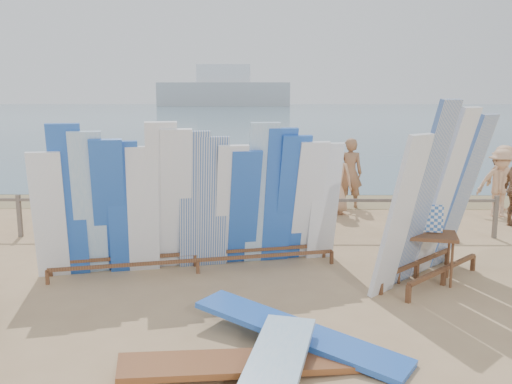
{
  "coord_description": "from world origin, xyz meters",
  "views": [
    {
      "loc": [
        1.12,
        -8.1,
        2.9
      ],
      "look_at": [
        1.0,
        2.8,
        1.01
      ],
      "focal_mm": 38.0,
      "sensor_mm": 36.0,
      "label": 1
    }
  ],
  "objects_px": {
    "stroller": "(269,207)",
    "beachgoer_8": "(428,191)",
    "beach_chair_left": "(265,218)",
    "beach_chair_right": "(293,216)",
    "beachgoer_7": "(350,173)",
    "flat_board_d": "(298,346)",
    "flat_board_c": "(247,372)",
    "beachgoer_1": "(83,180)",
    "beachgoer_6": "(334,178)",
    "beachgoer_11": "(65,176)",
    "beachgoer_9": "(500,183)",
    "side_surfboard_rack": "(435,201)",
    "beachgoer_extra_0": "(503,178)",
    "main_surfboard_rack": "(194,205)",
    "beachgoer_2": "(76,191)",
    "beachgoer_4": "(192,178)",
    "vendor_table": "(425,256)"
  },
  "relations": [
    {
      "from": "stroller",
      "to": "beachgoer_8",
      "type": "height_order",
      "value": "beachgoer_8"
    },
    {
      "from": "beach_chair_left",
      "to": "beach_chair_right",
      "type": "bearing_deg",
      "value": 40.95
    },
    {
      "from": "beachgoer_7",
      "to": "beach_chair_left",
      "type": "bearing_deg",
      "value": 50.06
    },
    {
      "from": "stroller",
      "to": "beachgoer_8",
      "type": "distance_m",
      "value": 3.57
    },
    {
      "from": "flat_board_d",
      "to": "beach_chair_left",
      "type": "distance_m",
      "value": 5.86
    },
    {
      "from": "beachgoer_8",
      "to": "flat_board_c",
      "type": "bearing_deg",
      "value": -177.57
    },
    {
      "from": "stroller",
      "to": "beachgoer_1",
      "type": "bearing_deg",
      "value": -177.59
    },
    {
      "from": "beachgoer_6",
      "to": "beachgoer_11",
      "type": "distance_m",
      "value": 7.3
    },
    {
      "from": "stroller",
      "to": "beachgoer_11",
      "type": "xyz_separation_m",
      "value": [
        -5.56,
        2.44,
        0.37
      ]
    },
    {
      "from": "beachgoer_6",
      "to": "beach_chair_right",
      "type": "bearing_deg",
      "value": 58.82
    },
    {
      "from": "beach_chair_left",
      "to": "beachgoer_9",
      "type": "distance_m",
      "value": 5.99
    },
    {
      "from": "side_surfboard_rack",
      "to": "beach_chair_right",
      "type": "relative_size",
      "value": 3.67
    },
    {
      "from": "beach_chair_right",
      "to": "beachgoer_7",
      "type": "distance_m",
      "value": 2.73
    },
    {
      "from": "beachgoer_1",
      "to": "beachgoer_7",
      "type": "bearing_deg",
      "value": 33.26
    },
    {
      "from": "beach_chair_left",
      "to": "beachgoer_extra_0",
      "type": "xyz_separation_m",
      "value": [
        6.25,
        2.22,
        0.6
      ]
    },
    {
      "from": "beachgoer_9",
      "to": "beachgoer_7",
      "type": "distance_m",
      "value": 3.69
    },
    {
      "from": "beach_chair_left",
      "to": "beachgoer_extra_0",
      "type": "distance_m",
      "value": 6.66
    },
    {
      "from": "beachgoer_1",
      "to": "beachgoer_9",
      "type": "bearing_deg",
      "value": 25.78
    },
    {
      "from": "main_surfboard_rack",
      "to": "beachgoer_9",
      "type": "distance_m",
      "value": 8.24
    },
    {
      "from": "beachgoer_11",
      "to": "beach_chair_right",
      "type": "bearing_deg",
      "value": 93.39
    },
    {
      "from": "flat_board_d",
      "to": "beachgoer_1",
      "type": "distance_m",
      "value": 9.17
    },
    {
      "from": "main_surfboard_rack",
      "to": "flat_board_d",
      "type": "relative_size",
      "value": 1.89
    },
    {
      "from": "beachgoer_2",
      "to": "beach_chair_left",
      "type": "bearing_deg",
      "value": -72.61
    },
    {
      "from": "stroller",
      "to": "beachgoer_2",
      "type": "relative_size",
      "value": 0.62
    },
    {
      "from": "beachgoer_4",
      "to": "beachgoer_2",
      "type": "bearing_deg",
      "value": -126.55
    },
    {
      "from": "beachgoer_2",
      "to": "beachgoer_4",
      "type": "bearing_deg",
      "value": -42.55
    },
    {
      "from": "main_surfboard_rack",
      "to": "beachgoer_1",
      "type": "xyz_separation_m",
      "value": [
        -3.46,
        4.76,
        -0.32
      ]
    },
    {
      "from": "flat_board_d",
      "to": "beach_chair_right",
      "type": "bearing_deg",
      "value": 29.69
    },
    {
      "from": "main_surfboard_rack",
      "to": "flat_board_c",
      "type": "bearing_deg",
      "value": -88.22
    },
    {
      "from": "stroller",
      "to": "beachgoer_1",
      "type": "xyz_separation_m",
      "value": [
        -4.77,
        1.48,
        0.38
      ]
    },
    {
      "from": "flat_board_d",
      "to": "beachgoer_8",
      "type": "relative_size",
      "value": 1.58
    },
    {
      "from": "main_surfboard_rack",
      "to": "beachgoer_4",
      "type": "height_order",
      "value": "main_surfboard_rack"
    },
    {
      "from": "beachgoer_4",
      "to": "beachgoer_9",
      "type": "bearing_deg",
      "value": 21.11
    },
    {
      "from": "beach_chair_right",
      "to": "beachgoer_1",
      "type": "distance_m",
      "value": 5.55
    },
    {
      "from": "beachgoer_8",
      "to": "beachgoer_9",
      "type": "bearing_deg",
      "value": -26.03
    },
    {
      "from": "main_surfboard_rack",
      "to": "stroller",
      "type": "xyz_separation_m",
      "value": [
        1.3,
        3.28,
        -0.7
      ]
    },
    {
      "from": "side_surfboard_rack",
      "to": "beachgoer_2",
      "type": "height_order",
      "value": "side_surfboard_rack"
    },
    {
      "from": "flat_board_c",
      "to": "beachgoer_8",
      "type": "height_order",
      "value": "beachgoer_8"
    },
    {
      "from": "beach_chair_right",
      "to": "beach_chair_left",
      "type": "bearing_deg",
      "value": -149.63
    },
    {
      "from": "beach_chair_left",
      "to": "beach_chair_right",
      "type": "height_order",
      "value": "beach_chair_left"
    },
    {
      "from": "main_surfboard_rack",
      "to": "beachgoer_8",
      "type": "bearing_deg",
      "value": 18.37
    },
    {
      "from": "side_surfboard_rack",
      "to": "stroller",
      "type": "relative_size",
      "value": 2.64
    },
    {
      "from": "beachgoer_extra_0",
      "to": "beachgoer_9",
      "type": "bearing_deg",
      "value": 128.83
    },
    {
      "from": "beach_chair_left",
      "to": "beachgoer_8",
      "type": "bearing_deg",
      "value": 16.17
    },
    {
      "from": "flat_board_c",
      "to": "beachgoer_11",
      "type": "distance_m",
      "value": 10.63
    },
    {
      "from": "beachgoer_extra_0",
      "to": "beachgoer_4",
      "type": "xyz_separation_m",
      "value": [
        -8.04,
        -0.88,
        0.1
      ]
    },
    {
      "from": "beach_chair_left",
      "to": "beachgoer_9",
      "type": "height_order",
      "value": "beachgoer_9"
    },
    {
      "from": "beachgoer_9",
      "to": "beachgoer_11",
      "type": "bearing_deg",
      "value": -176.71
    },
    {
      "from": "vendor_table",
      "to": "beach_chair_left",
      "type": "height_order",
      "value": "vendor_table"
    },
    {
      "from": "flat_board_d",
      "to": "beachgoer_4",
      "type": "xyz_separation_m",
      "value": [
        -2.15,
        7.18,
        0.94
      ]
    }
  ]
}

